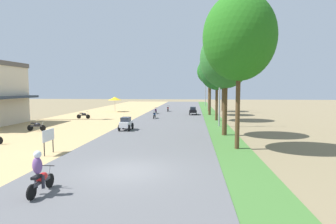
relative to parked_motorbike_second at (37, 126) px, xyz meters
name	(u,v)px	position (x,y,z in m)	size (l,w,h in m)	color
ground_plane	(127,173)	(11.36, -11.55, -0.55)	(180.00, 180.00, 0.00)	#7A6B4C
road_strip	(127,172)	(11.36, -11.55, -0.51)	(9.00, 140.00, 0.08)	#565659
median_strip	(249,176)	(17.06, -11.55, -0.52)	(2.40, 140.00, 0.06)	#3D6B2D
parked_motorbike_second	(37,126)	(0.00, 0.00, 0.00)	(1.80, 0.54, 0.94)	black
parked_motorbike_third	(84,115)	(0.18, 10.52, 0.00)	(1.80, 0.54, 0.94)	black
street_signboard	(48,137)	(5.88, -8.59, 0.55)	(0.06, 1.30, 1.50)	#262628
vendor_umbrella	(115,99)	(1.17, 21.55, 1.75)	(2.20, 2.20, 2.52)	#99999E
median_tree_nearest	(239,37)	(17.35, -5.95, 6.68)	(4.63, 4.63, 9.96)	#4C351E
median_tree_second	(226,59)	(17.12, -0.63, 5.86)	(4.25, 4.25, 8.85)	#4C351E
median_tree_third	(217,69)	(17.33, 10.33, 5.83)	(4.46, 4.46, 8.94)	#4C351E
median_tree_fourth	(210,72)	(16.88, 17.45, 5.94)	(3.83, 3.83, 8.39)	#4C351E
median_tree_fifth	(209,71)	(17.10, 24.16, 6.54)	(3.54, 3.54, 8.85)	#4C351E
streetlamp_near	(220,82)	(17.16, 4.85, 4.15)	(3.16, 0.20, 8.09)	gray
streetlamp_mid	(208,85)	(17.16, 27.43, 4.02)	(3.16, 0.20, 7.84)	gray
streetlamp_far	(205,87)	(17.16, 40.07, 3.88)	(3.16, 0.20, 7.57)	gray
utility_pole_near	(222,85)	(19.59, 25.96, 4.12)	(1.80, 0.20, 8.97)	brown
utility_pole_far	(226,85)	(19.71, 21.62, 4.05)	(1.80, 0.20, 8.83)	brown
car_hatchback_white	(126,123)	(8.16, 1.19, 0.19)	(1.04, 2.00, 1.23)	silver
car_sedan_black	(193,110)	(14.41, 17.20, 0.19)	(1.10, 2.26, 1.19)	black
motorbike_foreground_rider	(40,174)	(8.87, -14.65, 0.30)	(0.54, 1.80, 1.66)	black
motorbike_ahead_second	(154,115)	(9.37, 11.62, 0.02)	(0.54, 1.80, 0.94)	black
motorbike_ahead_third	(156,110)	(8.59, 18.47, 0.02)	(0.54, 1.80, 0.94)	black
motorbike_ahead_fourth	(168,109)	(10.11, 22.93, 0.02)	(0.54, 1.80, 0.94)	black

